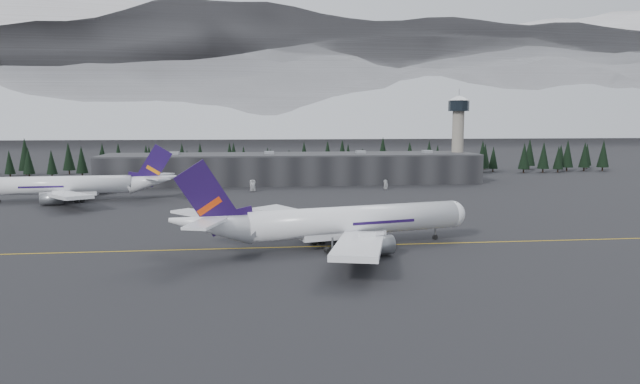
{
  "coord_description": "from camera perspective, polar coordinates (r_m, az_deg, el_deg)",
  "views": [
    {
      "loc": [
        -16.17,
        -121.15,
        26.87
      ],
      "look_at": [
        0.0,
        20.0,
        9.0
      ],
      "focal_mm": 32.0,
      "sensor_mm": 36.0,
      "label": 1
    }
  ],
  "objects": [
    {
      "name": "taxiline",
      "position": [
        123.21,
        1.17,
        -5.42
      ],
      "size": [
        400.0,
        0.4,
        0.02
      ],
      "primitive_type": "cube",
      "color": "gold",
      "rests_on": "ground"
    },
    {
      "name": "terminal",
      "position": [
        247.54,
        -2.77,
        2.39
      ],
      "size": [
        160.0,
        30.0,
        12.6
      ],
      "color": "black",
      "rests_on": "ground"
    },
    {
      "name": "gse_vehicle_a",
      "position": [
        217.87,
        -6.74,
        0.2
      ],
      "size": [
        2.4,
        4.7,
        1.27
      ],
      "primitive_type": "imported",
      "rotation": [
        0.0,
        0.0,
        -0.07
      ],
      "color": "silver",
      "rests_on": "ground"
    },
    {
      "name": "mountain_ridge",
      "position": [
        1121.59,
        -5.74,
        5.76
      ],
      "size": [
        4400.0,
        900.0,
        420.0
      ],
      "primitive_type": null,
      "color": "white",
      "rests_on": "ground"
    },
    {
      "name": "control_tower",
      "position": [
        265.33,
        13.64,
        6.22
      ],
      "size": [
        10.0,
        10.0,
        37.7
      ],
      "color": "gray",
      "rests_on": "ground"
    },
    {
      "name": "jet_parked",
      "position": [
        207.31,
        -23.07,
        0.63
      ],
      "size": [
        64.47,
        59.38,
        18.95
      ],
      "rotation": [
        0.0,
        0.0,
        3.21
      ],
      "color": "silver",
      "rests_on": "ground"
    },
    {
      "name": "gse_vehicle_b",
      "position": [
        224.55,
        6.62,
        0.42
      ],
      "size": [
        4.18,
        3.22,
        1.33
      ],
      "primitive_type": "imported",
      "rotation": [
        0.0,
        0.0,
        -1.08
      ],
      "color": "silver",
      "rests_on": "ground"
    },
    {
      "name": "ground",
      "position": [
        125.14,
        1.05,
        -5.23
      ],
      "size": [
        1400.0,
        1400.0,
        0.0
      ],
      "primitive_type": "plane",
      "color": "black",
      "rests_on": "ground"
    },
    {
      "name": "jet_main",
      "position": [
        120.24,
        1.08,
        -3.07
      ],
      "size": [
        65.27,
        59.57,
        19.49
      ],
      "rotation": [
        0.0,
        0.0,
        0.23
      ],
      "color": "white",
      "rests_on": "ground"
    },
    {
      "name": "treeline",
      "position": [
        284.27,
        -3.27,
        3.25
      ],
      "size": [
        360.0,
        20.0,
        15.0
      ],
      "primitive_type": "cube",
      "color": "black",
      "rests_on": "ground"
    }
  ]
}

